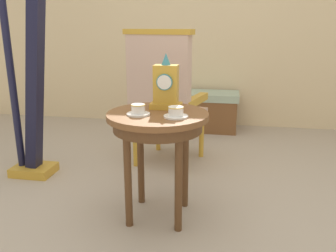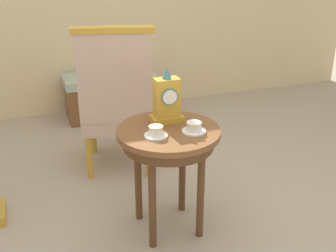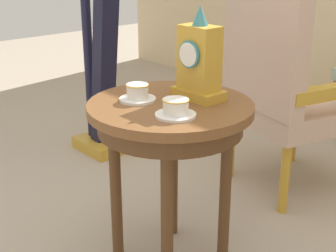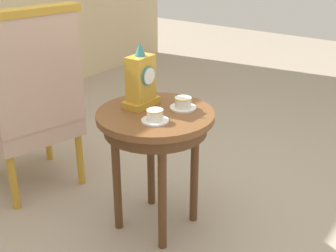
{
  "view_description": "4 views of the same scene",
  "coord_description": "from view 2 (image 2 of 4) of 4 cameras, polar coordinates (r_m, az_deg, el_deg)",
  "views": [
    {
      "loc": [
        0.39,
        -1.95,
        1.16
      ],
      "look_at": [
        0.05,
        -0.02,
        0.59
      ],
      "focal_mm": 37.02,
      "sensor_mm": 36.0,
      "label": 1
    },
    {
      "loc": [
        -0.77,
        -2.15,
        1.66
      ],
      "look_at": [
        0.02,
        0.08,
        0.64
      ],
      "focal_mm": 46.09,
      "sensor_mm": 36.0,
      "label": 2
    },
    {
      "loc": [
        1.22,
        -1.14,
        1.21
      ],
      "look_at": [
        -0.07,
        0.01,
        0.56
      ],
      "focal_mm": 52.4,
      "sensor_mm": 36.0,
      "label": 3
    },
    {
      "loc": [
        -1.72,
        -1.31,
        1.53
      ],
      "look_at": [
        0.05,
        -0.05,
        0.58
      ],
      "focal_mm": 49.01,
      "sensor_mm": 36.0,
      "label": 4
    }
  ],
  "objects": [
    {
      "name": "mantel_clock",
      "position": [
        2.52,
        -0.16,
        3.44
      ],
      "size": [
        0.19,
        0.11,
        0.34
      ],
      "color": "gold",
      "rests_on": "side_table"
    },
    {
      "name": "side_table",
      "position": [
        2.5,
        0.05,
        -2.3
      ],
      "size": [
        0.6,
        0.6,
        0.67
      ],
      "color": "brown",
      "rests_on": "ground"
    },
    {
      "name": "teacup_right",
      "position": [
        2.42,
        3.45,
        -0.22
      ],
      "size": [
        0.14,
        0.14,
        0.06
      ],
      "color": "white",
      "rests_on": "side_table"
    },
    {
      "name": "window_bench",
      "position": [
        4.42,
        -7.65,
        4.06
      ],
      "size": [
        0.9,
        0.4,
        0.44
      ],
      "color": "#9EB299",
      "rests_on": "ground"
    },
    {
      "name": "teacup_left",
      "position": [
        2.36,
        -1.61,
        -0.79
      ],
      "size": [
        0.13,
        0.13,
        0.06
      ],
      "color": "white",
      "rests_on": "side_table"
    },
    {
      "name": "ground_plane",
      "position": [
        2.82,
        0.22,
        -12.8
      ],
      "size": [
        10.0,
        10.0,
        0.0
      ],
      "primitive_type": "plane",
      "color": "tan"
    },
    {
      "name": "armchair",
      "position": [
        3.2,
        -6.8,
        3.6
      ],
      "size": [
        0.65,
        0.65,
        1.14
      ],
      "color": "#CCA893",
      "rests_on": "ground"
    }
  ]
}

